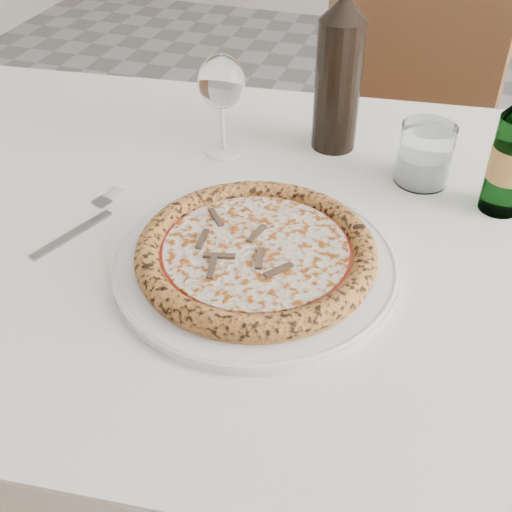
# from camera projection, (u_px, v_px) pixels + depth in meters

# --- Properties ---
(floor) EXTENTS (5.00, 6.00, 0.02)m
(floor) POSITION_uv_depth(u_px,v_px,m) (382.00, 474.00, 1.46)
(floor) COLOR gray
(floor) RESTS_ON ground
(dining_table) EXTENTS (1.60, 1.05, 0.76)m
(dining_table) POSITION_uv_depth(u_px,v_px,m) (276.00, 270.00, 0.96)
(dining_table) COLOR brown
(dining_table) RESTS_ON floor
(chair_far) EXTENTS (0.57, 0.57, 0.93)m
(chair_far) POSITION_uv_depth(u_px,v_px,m) (386.00, 125.00, 1.62)
(chair_far) COLOR brown
(chair_far) RESTS_ON floor
(plate) EXTENTS (0.37, 0.37, 0.02)m
(plate) POSITION_uv_depth(u_px,v_px,m) (256.00, 263.00, 0.82)
(plate) COLOR white
(plate) RESTS_ON dining_table
(pizza) EXTENTS (0.31, 0.31, 0.03)m
(pizza) POSITION_uv_depth(u_px,v_px,m) (256.00, 252.00, 0.81)
(pizza) COLOR #CB8743
(pizza) RESTS_ON plate
(fork) EXTENTS (0.06, 0.19, 0.00)m
(fork) POSITION_uv_depth(u_px,v_px,m) (82.00, 224.00, 0.90)
(fork) COLOR gray
(fork) RESTS_ON dining_table
(wine_glass) EXTENTS (0.07, 0.07, 0.17)m
(wine_glass) POSITION_uv_depth(u_px,v_px,m) (221.00, 84.00, 0.99)
(wine_glass) COLOR white
(wine_glass) RESTS_ON dining_table
(tumbler) EXTENTS (0.08, 0.08, 0.09)m
(tumbler) POSITION_uv_depth(u_px,v_px,m) (424.00, 158.00, 0.97)
(tumbler) COLOR white
(tumbler) RESTS_ON dining_table
(wine_bottle) EXTENTS (0.07, 0.07, 0.30)m
(wine_bottle) POSITION_uv_depth(u_px,v_px,m) (339.00, 73.00, 1.00)
(wine_bottle) COLOR black
(wine_bottle) RESTS_ON dining_table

